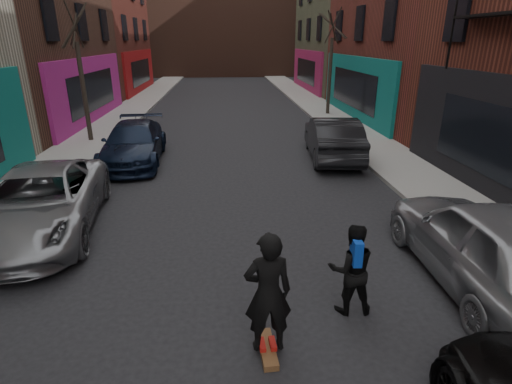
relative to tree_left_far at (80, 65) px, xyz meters
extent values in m
cube|color=gray|center=(-0.05, 12.00, -3.31)|extent=(2.50, 84.00, 0.13)
cube|color=gray|center=(12.45, 12.00, -3.31)|extent=(2.50, 84.00, 0.13)
cube|color=#47281E|center=(6.20, 38.00, 3.62)|extent=(40.00, 10.00, 14.00)
imported|color=gray|center=(1.62, -9.12, -2.62)|extent=(3.19, 5.76, 1.53)
imported|color=black|center=(2.63, -3.32, -2.65)|extent=(2.27, 5.15, 1.47)
imported|color=gray|center=(10.80, -12.13, -2.52)|extent=(2.13, 5.07, 1.71)
imported|color=black|center=(10.21, -3.38, -2.57)|extent=(2.20, 5.06, 1.62)
cube|color=brown|center=(6.59, -13.56, -3.33)|extent=(0.26, 0.81, 0.10)
imported|color=black|center=(6.59, -13.56, -2.34)|extent=(0.71, 0.49, 1.88)
imported|color=black|center=(8.08, -12.68, -2.57)|extent=(0.81, 0.65, 1.61)
cube|color=#0B35A5|center=(8.07, -12.86, -2.14)|extent=(0.15, 0.31, 0.42)
camera|label=1|loc=(6.05, -18.26, 0.99)|focal=28.00mm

